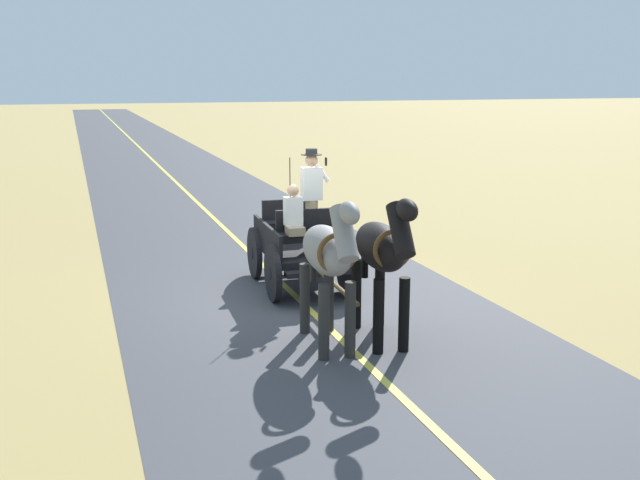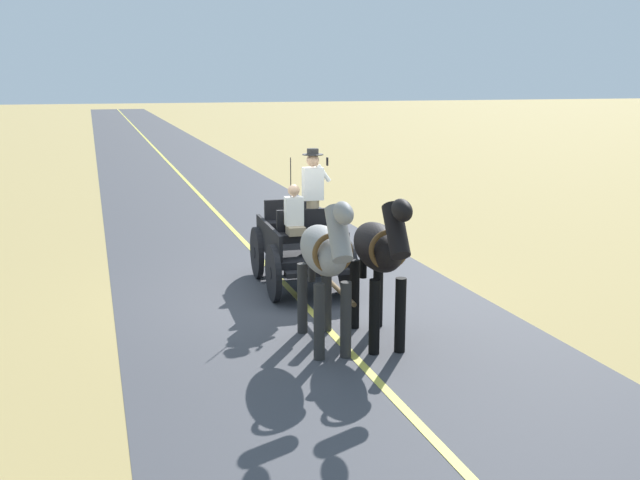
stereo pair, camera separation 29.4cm
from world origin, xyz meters
name	(u,v)px [view 2 (the right image)]	position (x,y,z in m)	size (l,w,h in m)	color
ground_plane	(295,295)	(0.00, 0.00, 0.00)	(200.00, 200.00, 0.00)	tan
road_surface	(295,295)	(0.00, 0.00, 0.00)	(6.07, 160.00, 0.01)	#424247
road_centre_stripe	(295,294)	(0.00, 0.00, 0.01)	(0.12, 160.00, 0.00)	#DBCC4C
horse_drawn_carriage	(301,243)	(-0.25, -0.44, 0.82)	(1.49, 4.51, 2.50)	black
horse_near_side	(379,252)	(-0.52, 2.60, 1.32)	(0.71, 2.14, 2.21)	black
horse_off_side	(325,255)	(0.26, 2.57, 1.32)	(0.67, 2.14, 2.21)	gray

